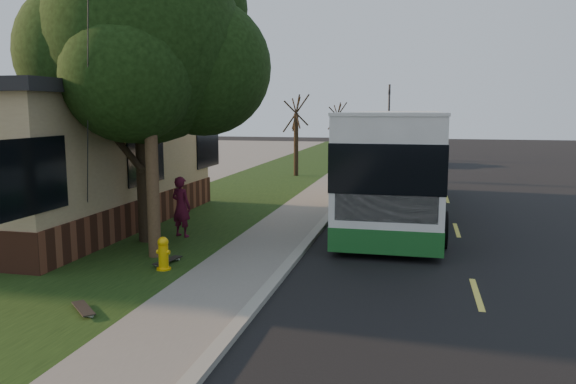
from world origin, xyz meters
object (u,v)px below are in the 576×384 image
(dumpster, at_px, (101,193))
(bare_tree_near, at_px, (296,136))
(utility_pole, at_px, (148,63))
(bare_tree_far, at_px, (337,131))
(traffic_signal, at_px, (389,115))
(leafy_tree, at_px, (146,47))
(skateboarder, at_px, (181,207))
(fire_hydrant, at_px, (163,254))
(skateboard_main, at_px, (168,261))
(distant_car, at_px, (418,153))
(transit_bus, at_px, (397,160))
(skateboard_spare, at_px, (83,309))

(dumpster, bearing_deg, bare_tree_near, 67.78)
(utility_pole, distance_m, bare_tree_far, 29.13)
(utility_pole, bearing_deg, traffic_signal, 83.42)
(bare_tree_near, distance_m, bare_tree_far, 12.01)
(leafy_tree, height_order, dumpster, leafy_tree)
(bare_tree_near, xyz_separation_m, skateboarder, (-0.04, -14.87, -1.24))
(bare_tree_near, relative_size, bare_tree_far, 1.07)
(fire_hydrant, distance_m, bare_tree_far, 30.04)
(skateboard_main, relative_size, distant_car, 0.21)
(bare_tree_far, bearing_deg, traffic_signal, 48.81)
(bare_tree_far, relative_size, skateboarder, 2.39)
(bare_tree_far, bearing_deg, dumpster, -102.41)
(utility_pole, bearing_deg, bare_tree_far, 89.40)
(distant_car, bearing_deg, bare_tree_far, 143.36)
(utility_pole, xyz_separation_m, bare_tree_near, (-0.19, 17.01, -2.48))
(traffic_signal, distance_m, transit_bus, 25.73)
(utility_pole, height_order, skateboarder, utility_pole)
(traffic_signal, bearing_deg, bare_tree_far, -131.19)
(traffic_signal, bearing_deg, utility_pole, -96.58)
(fire_hydrant, relative_size, bare_tree_near, 0.17)
(utility_pole, bearing_deg, transit_bus, 53.67)
(bare_tree_far, bearing_deg, bare_tree_near, -92.39)
(fire_hydrant, relative_size, skateboarder, 0.44)
(traffic_signal, relative_size, dumpster, 3.52)
(bare_tree_far, relative_size, skateboard_spare, 5.28)
(traffic_signal, bearing_deg, dumpster, -107.53)
(leafy_tree, height_order, skateboarder, leafy_tree)
(leafy_tree, relative_size, skateboarder, 4.63)
(bare_tree_near, xyz_separation_m, dumpster, (-4.64, -11.36, -1.52))
(fire_hydrant, height_order, leafy_tree, leafy_tree)
(bare_tree_far, bearing_deg, distant_car, -33.92)
(leafy_tree, xyz_separation_m, transit_bus, (6.28, 5.70, -3.30))
(transit_bus, bearing_deg, dumpster, -170.51)
(bare_tree_far, distance_m, skateboarder, 26.90)
(skateboard_spare, bearing_deg, traffic_signal, 84.83)
(fire_hydrant, relative_size, leafy_tree, 0.09)
(bare_tree_far, relative_size, distant_car, 0.92)
(transit_bus, bearing_deg, utility_pole, -126.33)
(skateboarder, bearing_deg, bare_tree_far, -73.41)
(skateboard_main, bearing_deg, bare_tree_near, 92.49)
(traffic_signal, height_order, skateboard_spare, traffic_signal)
(traffic_signal, xyz_separation_m, skateboarder, (-4.04, -30.87, -2.25))
(leafy_tree, xyz_separation_m, skateboard_spare, (1.35, -5.39, -5.04))
(fire_hydrant, relative_size, transit_bus, 0.06)
(traffic_signal, relative_size, transit_bus, 0.42)
(skateboarder, relative_size, dumpster, 1.08)
(traffic_signal, xyz_separation_m, transit_bus, (1.60, -25.65, -1.30))
(transit_bus, distance_m, skateboard_main, 9.40)
(leafy_tree, height_order, bare_tree_near, leafy_tree)
(fire_hydrant, xyz_separation_m, bare_tree_far, (-0.40, 30.00, 1.57))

